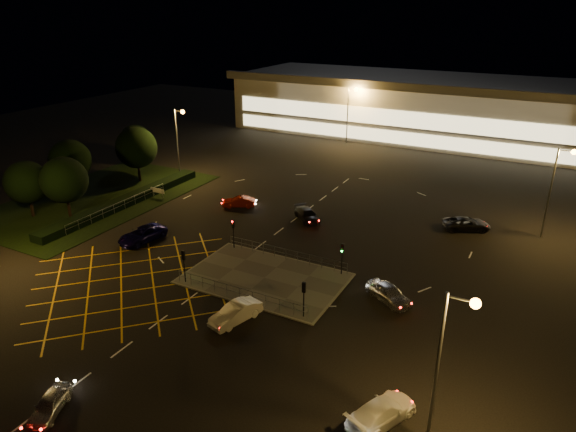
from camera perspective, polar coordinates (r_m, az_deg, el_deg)
The scene contains 26 objects.
ground at distance 50.28m, azimuth -3.44°, elevation -5.46°, with size 180.00×180.00×0.00m, color black.
pedestrian_island at distance 47.84m, azimuth -2.62°, elevation -6.92°, with size 14.00×9.00×0.12m, color #4C4944.
grass_verge at distance 71.47m, azimuth -20.43°, elevation 1.85°, with size 18.00×30.00×0.08m, color black.
hedge at distance 67.81m, azimuth -17.62°, elevation 1.55°, with size 2.00×26.00×1.00m, color black.
supermarket at distance 104.02m, azimuth 14.79°, elevation 11.71°, with size 72.00×26.50×10.50m.
streetlight_se at distance 29.36m, azimuth 17.37°, elevation -14.07°, with size 1.78×0.56×10.03m.
streetlight_nw at distance 74.84m, azimuth -12.02°, elevation 8.92°, with size 1.78×0.56×10.03m.
streetlight_ne at distance 60.21m, azimuth 27.72°, elevation 3.49°, with size 1.78×0.56×10.03m.
streetlight_far_left at distance 93.42m, azimuth 6.92°, elevation 11.90°, with size 1.78×0.56×10.03m.
signal_sw at distance 46.99m, azimuth -11.51°, elevation -4.78°, with size 0.28×0.30×3.15m.
signal_se at distance 41.17m, azimuth 1.77°, elevation -8.47°, with size 0.28×0.30×3.15m.
signal_nw at distance 52.72m, azimuth -6.11°, elevation -1.31°, with size 0.28×0.30×3.15m.
signal_ne at distance 47.60m, azimuth 6.04°, elevation -4.05°, with size 0.28×0.30×3.15m.
tree_a at distance 67.07m, azimuth -27.05°, elevation 3.35°, with size 5.04×5.04×6.86m.
tree_b at distance 73.08m, azimuth -23.05°, elevation 5.72°, with size 5.40×5.40×7.35m.
tree_c at distance 75.27m, azimuth -16.49°, elevation 7.30°, with size 5.76×5.76×7.84m.
tree_d at distance 83.73m, azimuth -16.60°, elevation 8.11°, with size 4.68×4.68×6.37m.
tree_e at distance 64.98m, azimuth -23.62°, elevation 3.68°, with size 5.40×5.40×7.35m.
car_near_silver at distance 36.94m, azimuth -24.96°, elevation -18.41°, with size 1.45×3.62×1.23m, color silver.
car_queue_white at distance 41.81m, azimuth -5.84°, elevation -10.67°, with size 1.59×4.57×1.51m, color #B8B8B8.
car_left_blue at distance 56.95m, azimuth -15.88°, elevation -1.99°, with size 2.50×5.42×1.51m, color #0C0A41.
car_far_dkgrey at distance 60.08m, azimuth 2.15°, elevation 0.12°, with size 1.89×4.65×1.35m, color black.
car_right_silver at distance 44.95m, azimuth 11.14°, elevation -8.41°, with size 1.83×4.55×1.55m, color #98999F.
car_circ_red at distance 64.33m, azimuth -5.46°, elevation 1.57°, with size 1.40×4.01×1.32m, color maroon.
car_east_grey at distance 60.89m, azimuth 19.23°, elevation -0.83°, with size 2.38×5.17×1.44m, color black.
car_approach_white at distance 33.70m, azimuth 10.36°, elevation -20.60°, with size 2.04×5.01×1.45m, color silver.
Camera 1 is at (23.39, -37.74, 23.58)m, focal length 32.00 mm.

